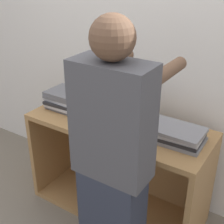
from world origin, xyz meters
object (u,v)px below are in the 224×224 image
laptop_stack_left (72,101)px  laptop_stack_right (173,133)px  person (113,168)px  laptop_open (122,114)px

laptop_stack_left → laptop_stack_right: (0.81, 0.00, -0.02)m
laptop_stack_left → laptop_stack_right: size_ratio=1.00×
person → laptop_stack_right: bearing=75.8°
laptop_stack_left → laptop_stack_right: bearing=0.2°
laptop_open → person: person is taller
laptop_open → laptop_stack_left: bearing=-172.5°
laptop_open → laptop_stack_left: laptop_open is taller
laptop_stack_left → laptop_stack_right: 0.81m
laptop_stack_right → person: bearing=-104.2°
laptop_stack_left → laptop_stack_right: laptop_stack_left is taller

